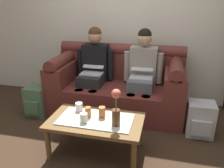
{
  "coord_description": "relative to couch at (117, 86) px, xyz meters",
  "views": [
    {
      "loc": [
        0.68,
        -1.99,
        1.63
      ],
      "look_at": [
        0.01,
        0.78,
        0.55
      ],
      "focal_mm": 37.2,
      "sensor_mm": 36.0,
      "label": 1
    }
  ],
  "objects": [
    {
      "name": "ground_plane",
      "position": [
        0.0,
        -1.17,
        -0.38
      ],
      "size": [
        14.0,
        14.0,
        0.0
      ],
      "primitive_type": "plane",
      "color": "#382619"
    },
    {
      "name": "back_wall_patterned",
      "position": [
        0.0,
        0.53,
        1.07
      ],
      "size": [
        6.0,
        0.12,
        2.9
      ],
      "primitive_type": "cube",
      "color": "silver",
      "rests_on": "ground_plane"
    },
    {
      "name": "couch",
      "position": [
        0.0,
        0.0,
        0.0
      ],
      "size": [
        1.91,
        0.88,
        0.96
      ],
      "color": "maroon",
      "rests_on": "ground_plane"
    },
    {
      "name": "person_left",
      "position": [
        -0.36,
        -0.0,
        0.28
      ],
      "size": [
        0.56,
        0.67,
        1.22
      ],
      "color": "#232326",
      "rests_on": "ground_plane"
    },
    {
      "name": "person_right",
      "position": [
        0.36,
        -0.0,
        0.28
      ],
      "size": [
        0.56,
        0.67,
        1.22
      ],
      "color": "#595B66",
      "rests_on": "ground_plane"
    },
    {
      "name": "coffee_table",
      "position": [
        0.0,
        -1.08,
        -0.02
      ],
      "size": [
        1.0,
        0.58,
        0.41
      ],
      "color": "brown",
      "rests_on": "ground_plane"
    },
    {
      "name": "flower_vase",
      "position": [
        0.24,
        -1.16,
        0.22
      ],
      "size": [
        0.09,
        0.09,
        0.39
      ],
      "color": "brown",
      "rests_on": "coffee_table"
    },
    {
      "name": "cup_near_left",
      "position": [
        -0.09,
        -1.06,
        0.09
      ],
      "size": [
        0.06,
        0.06,
        0.12
      ],
      "primitive_type": "cylinder",
      "color": "#B26633",
      "rests_on": "coffee_table"
    },
    {
      "name": "cup_near_right",
      "position": [
        -0.24,
        -0.95,
        0.08
      ],
      "size": [
        0.08,
        0.08,
        0.1
      ],
      "primitive_type": "cylinder",
      "color": "silver",
      "rests_on": "coffee_table"
    },
    {
      "name": "cup_far_center",
      "position": [
        0.06,
        -1.03,
        0.09
      ],
      "size": [
        0.07,
        0.07,
        0.12
      ],
      "primitive_type": "cylinder",
      "color": "#B26633",
      "rests_on": "coffee_table"
    },
    {
      "name": "cup_far_left",
      "position": [
        -0.1,
        -1.17,
        0.08
      ],
      "size": [
        0.08,
        0.08,
        0.1
      ],
      "primitive_type": "cylinder",
      "color": "white",
      "rests_on": "coffee_table"
    },
    {
      "name": "backpack_left",
      "position": [
        -1.09,
        -0.44,
        -0.17
      ],
      "size": [
        0.29,
        0.32,
        0.42
      ],
      "color": "#4C6B4C",
      "rests_on": "ground_plane"
    },
    {
      "name": "backpack_right",
      "position": [
        1.15,
        -0.46,
        -0.16
      ],
      "size": [
        0.32,
        0.32,
        0.43
      ],
      "color": "#B7B7BC",
      "rests_on": "ground_plane"
    }
  ]
}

